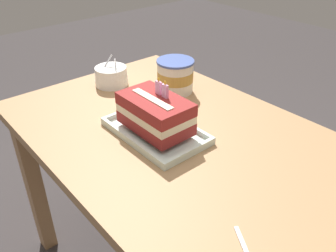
{
  "coord_description": "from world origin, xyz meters",
  "views": [
    {
      "loc": [
        0.68,
        -0.63,
        1.35
      ],
      "look_at": [
        -0.03,
        -0.03,
        0.78
      ],
      "focal_mm": 37.75,
      "sensor_mm": 36.0,
      "label": 1
    }
  ],
  "objects": [
    {
      "name": "bowl_stack",
      "position": [
        -0.46,
        0.04,
        0.78
      ],
      "size": [
        0.13,
        0.13,
        0.12
      ],
      "color": "white",
      "rests_on": "dining_table"
    },
    {
      "name": "birthday_cake",
      "position": [
        -0.05,
        -0.06,
        0.82
      ],
      "size": [
        0.23,
        0.14,
        0.16
      ],
      "color": "maroon",
      "rests_on": "foil_tray"
    },
    {
      "name": "foil_tray",
      "position": [
        -0.05,
        -0.06,
        0.75
      ],
      "size": [
        0.33,
        0.2,
        0.02
      ],
      "color": "silver",
      "rests_on": "dining_table"
    },
    {
      "name": "dining_table",
      "position": [
        0.0,
        0.0,
        0.64
      ],
      "size": [
        1.21,
        0.78,
        0.75
      ],
      "color": "#9E754C",
      "rests_on": "ground_plane"
    },
    {
      "name": "ice_cream_tub",
      "position": [
        -0.25,
        0.19,
        0.81
      ],
      "size": [
        0.14,
        0.14,
        0.13
      ],
      "color": "silver",
      "rests_on": "dining_table"
    }
  ]
}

